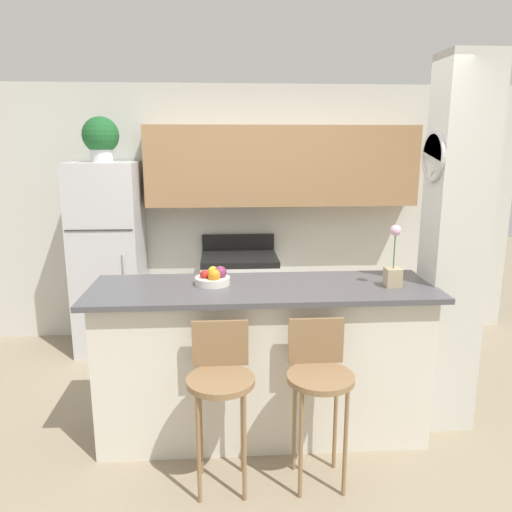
{
  "coord_description": "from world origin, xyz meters",
  "views": [
    {
      "loc": [
        -0.26,
        -3.16,
        1.99
      ],
      "look_at": [
        0.0,
        0.67,
        1.11
      ],
      "focal_mm": 35.0,
      "sensor_mm": 36.0,
      "label": 1
    }
  ],
  "objects_px": {
    "stove_range": "(240,299)",
    "fruit_bowl": "(213,278)",
    "refrigerator": "(109,258)",
    "orchid_vase": "(393,267)",
    "bar_stool_right": "(319,378)",
    "bar_stool_left": "(221,381)",
    "potted_plant_on_fridge": "(101,137)"
  },
  "relations": [
    {
      "from": "potted_plant_on_fridge",
      "to": "orchid_vase",
      "type": "bearing_deg",
      "value": -36.59
    },
    {
      "from": "bar_stool_left",
      "to": "orchid_vase",
      "type": "bearing_deg",
      "value": 22.35
    },
    {
      "from": "potted_plant_on_fridge",
      "to": "fruit_bowl",
      "type": "xyz_separation_m",
      "value": [
        1.03,
        -1.51,
        -0.93
      ]
    },
    {
      "from": "refrigerator",
      "to": "potted_plant_on_fridge",
      "type": "bearing_deg",
      "value": 117.21
    },
    {
      "from": "bar_stool_left",
      "to": "orchid_vase",
      "type": "height_order",
      "value": "orchid_vase"
    },
    {
      "from": "orchid_vase",
      "to": "fruit_bowl",
      "type": "relative_size",
      "value": 1.77
    },
    {
      "from": "potted_plant_on_fridge",
      "to": "fruit_bowl",
      "type": "distance_m",
      "value": 2.04
    },
    {
      "from": "refrigerator",
      "to": "bar_stool_right",
      "type": "distance_m",
      "value": 2.68
    },
    {
      "from": "refrigerator",
      "to": "fruit_bowl",
      "type": "distance_m",
      "value": 1.83
    },
    {
      "from": "bar_stool_left",
      "to": "potted_plant_on_fridge",
      "type": "bearing_deg",
      "value": 116.88
    },
    {
      "from": "fruit_bowl",
      "to": "bar_stool_right",
      "type": "bearing_deg",
      "value": -44.4
    },
    {
      "from": "stove_range",
      "to": "potted_plant_on_fridge",
      "type": "bearing_deg",
      "value": -179.18
    },
    {
      "from": "stove_range",
      "to": "potted_plant_on_fridge",
      "type": "height_order",
      "value": "potted_plant_on_fridge"
    },
    {
      "from": "stove_range",
      "to": "bar_stool_right",
      "type": "height_order",
      "value": "stove_range"
    },
    {
      "from": "bar_stool_right",
      "to": "potted_plant_on_fridge",
      "type": "relative_size",
      "value": 2.41
    },
    {
      "from": "stove_range",
      "to": "bar_stool_right",
      "type": "xyz_separation_m",
      "value": [
        0.39,
        -2.12,
        0.2
      ]
    },
    {
      "from": "stove_range",
      "to": "fruit_bowl",
      "type": "distance_m",
      "value": 1.67
    },
    {
      "from": "bar_stool_left",
      "to": "orchid_vase",
      "type": "relative_size",
      "value": 2.37
    },
    {
      "from": "potted_plant_on_fridge",
      "to": "fruit_bowl",
      "type": "bearing_deg",
      "value": -55.74
    },
    {
      "from": "stove_range",
      "to": "orchid_vase",
      "type": "relative_size",
      "value": 2.6
    },
    {
      "from": "bar_stool_left",
      "to": "stove_range",
      "type": "bearing_deg",
      "value": 85.05
    },
    {
      "from": "bar_stool_left",
      "to": "fruit_bowl",
      "type": "relative_size",
      "value": 4.19
    },
    {
      "from": "refrigerator",
      "to": "bar_stool_right",
      "type": "bearing_deg",
      "value": -52.12
    },
    {
      "from": "bar_stool_left",
      "to": "potted_plant_on_fridge",
      "type": "distance_m",
      "value": 2.73
    },
    {
      "from": "bar_stool_left",
      "to": "refrigerator",
      "type": "bearing_deg",
      "value": 116.88
    },
    {
      "from": "bar_stool_right",
      "to": "bar_stool_left",
      "type": "bearing_deg",
      "value": 180.0
    },
    {
      "from": "stove_range",
      "to": "fruit_bowl",
      "type": "xyz_separation_m",
      "value": [
        -0.23,
        -1.52,
        0.65
      ]
    },
    {
      "from": "refrigerator",
      "to": "orchid_vase",
      "type": "height_order",
      "value": "refrigerator"
    },
    {
      "from": "bar_stool_right",
      "to": "potted_plant_on_fridge",
      "type": "bearing_deg",
      "value": 127.88
    },
    {
      "from": "potted_plant_on_fridge",
      "to": "bar_stool_right",
      "type": "bearing_deg",
      "value": -52.12
    },
    {
      "from": "refrigerator",
      "to": "orchid_vase",
      "type": "xyz_separation_m",
      "value": [
        2.2,
        -1.64,
        0.28
      ]
    },
    {
      "from": "bar_stool_right",
      "to": "refrigerator",
      "type": "bearing_deg",
      "value": 127.88
    }
  ]
}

